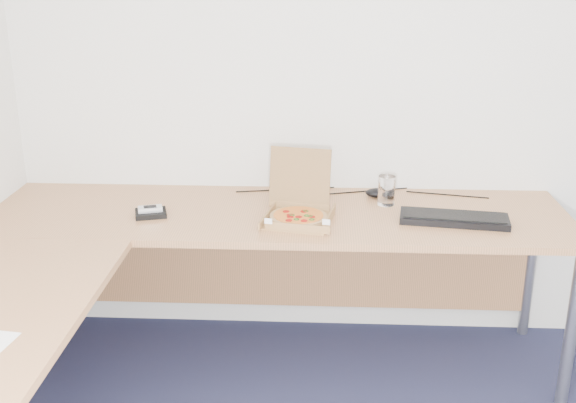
# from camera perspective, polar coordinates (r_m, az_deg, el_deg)

# --- Properties ---
(room_shell) EXTENTS (3.50, 3.50, 2.50)m
(room_shell) POSITION_cam_1_polar(r_m,az_deg,el_deg) (1.56, 14.32, -0.88)
(room_shell) COLOR silver
(room_shell) RESTS_ON ground
(desk) EXTENTS (2.50, 2.20, 0.73)m
(desk) POSITION_cam_1_polar(r_m,az_deg,el_deg) (2.68, -8.35, -4.44)
(desk) COLOR #B77A4C
(desk) RESTS_ON ground
(pizza_box) EXTENTS (0.27, 0.31, 0.27)m
(pizza_box) POSITION_cam_1_polar(r_m,az_deg,el_deg) (2.92, 0.86, -0.92)
(pizza_box) COLOR #9F7342
(pizza_box) RESTS_ON desk
(drinking_glass) EXTENTS (0.07, 0.07, 0.13)m
(drinking_glass) POSITION_cam_1_polar(r_m,az_deg,el_deg) (3.12, 8.02, 0.90)
(drinking_glass) COLOR silver
(drinking_glass) RESTS_ON desk
(keyboard) EXTENTS (0.46, 0.22, 0.03)m
(keyboard) POSITION_cam_1_polar(r_m,az_deg,el_deg) (2.99, 13.36, -1.38)
(keyboard) COLOR black
(keyboard) RESTS_ON desk
(mouse) EXTENTS (0.11, 0.08, 0.04)m
(mouse) POSITION_cam_1_polar(r_m,az_deg,el_deg) (3.23, 7.32, 0.71)
(mouse) COLOR black
(mouse) RESTS_ON desk
(wallet) EXTENTS (0.15, 0.14, 0.02)m
(wallet) POSITION_cam_1_polar(r_m,az_deg,el_deg) (3.03, -11.11, -0.95)
(wallet) COLOR black
(wallet) RESTS_ON desk
(phone) EXTENTS (0.11, 0.08, 0.02)m
(phone) POSITION_cam_1_polar(r_m,az_deg,el_deg) (3.03, -11.16, -0.59)
(phone) COLOR #B2B5BA
(phone) RESTS_ON wallet
(cable_bundle) EXTENTS (0.56, 0.12, 0.01)m
(cable_bundle) POSITION_cam_1_polar(r_m,az_deg,el_deg) (3.29, 5.50, 0.78)
(cable_bundle) COLOR black
(cable_bundle) RESTS_ON desk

